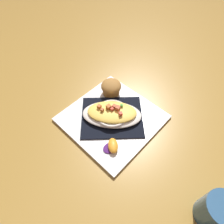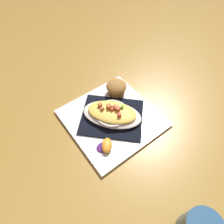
% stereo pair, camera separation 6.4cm
% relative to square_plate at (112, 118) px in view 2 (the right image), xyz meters
% --- Properties ---
extents(ground_plane, '(2.60, 2.60, 0.00)m').
position_rel_square_plate_xyz_m(ground_plane, '(0.00, 0.00, -0.01)').
color(ground_plane, olive).
extents(square_plate, '(0.33, 0.33, 0.01)m').
position_rel_square_plate_xyz_m(square_plate, '(0.00, 0.00, 0.00)').
color(square_plate, white).
rests_on(square_plate, ground_plane).
extents(folded_napkin, '(0.27, 0.26, 0.01)m').
position_rel_square_plate_xyz_m(folded_napkin, '(0.00, 0.00, 0.01)').
color(folded_napkin, black).
rests_on(folded_napkin, square_plate).
extents(gratin_dish, '(0.23, 0.20, 0.05)m').
position_rel_square_plate_xyz_m(gratin_dish, '(0.00, -0.00, 0.03)').
color(gratin_dish, silver).
rests_on(gratin_dish, folded_napkin).
extents(muffin, '(0.07, 0.07, 0.06)m').
position_rel_square_plate_xyz_m(muffin, '(0.07, -0.09, 0.03)').
color(muffin, '#9B662C').
rests_on(muffin, square_plate).
extents(orange_garnish, '(0.06, 0.07, 0.02)m').
position_rel_square_plate_xyz_m(orange_garnish, '(-0.07, 0.09, 0.02)').
color(orange_garnish, '#481F64').
rests_on(orange_garnish, square_plate).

